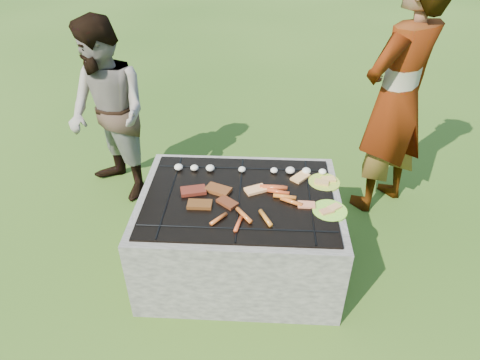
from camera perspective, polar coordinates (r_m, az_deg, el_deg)
The scene contains 10 objects.
lawn at distance 3.15m, azimuth -0.05°, elevation -11.05°, with size 60.00×60.00×0.00m, color #234611.
fire_pit at distance 2.96m, azimuth -0.05°, elevation -7.23°, with size 1.30×1.00×0.62m.
mushrooms at distance 2.96m, azimuth 1.41°, elevation 1.44°, with size 1.06×0.06×0.04m.
pork_slabs at distance 2.74m, azimuth -4.32°, elevation -2.06°, with size 0.39×0.28×0.02m.
sausages at distance 2.68m, azimuth 3.52°, elevation -2.94°, with size 0.56×0.46×0.03m.
bread_on_grate at distance 2.82m, azimuth 5.70°, elevation -1.05°, with size 0.45×0.41×0.02m.
plate_far at distance 2.93m, azimuth 11.17°, elevation -0.27°, with size 0.28×0.28×0.03m.
plate_near at distance 2.69m, azimuth 11.85°, elevation -4.01°, with size 0.23×0.23×0.03m.
cook at distance 3.44m, azimuth 20.18°, elevation 10.08°, with size 0.69×0.45×1.89m, color gray.
bystander at distance 3.60m, azimuth -17.11°, elevation 8.39°, with size 0.73×0.57×1.51m, color gray.
Camera 1 is at (0.12, -2.20, 2.26)m, focal length 32.00 mm.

